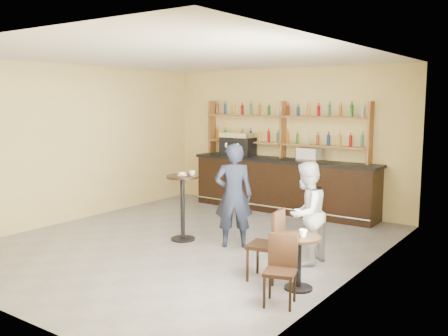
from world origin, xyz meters
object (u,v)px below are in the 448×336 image
Objects in this scene: pedestal_table at (183,208)px; chair_west at (265,245)px; bar_counter at (283,185)px; chair_south at (280,271)px; pastry_case at (309,155)px; man_main at (234,195)px; cafe_table at (299,263)px; espresso_machine at (238,144)px; patron_second at (306,213)px.

pedestal_table is 2.38m from chair_west.
bar_counter is 5.14× the size of chair_south.
chair_west is at bearing -21.17° from pedestal_table.
man_main is at bearing -97.57° from pastry_case.
cafe_table is at bearing -73.20° from pastry_case.
espresso_machine is 1.85m from pastry_case.
pastry_case is at bearing 0.00° from bar_counter.
patron_second is at bearing -55.70° from bar_counter.
patron_second is (1.41, -0.11, -0.10)m from man_main.
man_main reaches higher than patron_second.
cafe_table is 0.72× the size of chair_west.
man_main reaches higher than cafe_table.
man_main is 2.46× the size of cafe_table.
bar_counter is at bearing 121.43° from cafe_table.
man_main is (1.85, -2.88, -0.57)m from espresso_machine.
patron_second is at bearing 160.98° from chair_west.
espresso_machine is 0.65× the size of pedestal_table.
bar_counter is at bearing 83.80° from pedestal_table.
chair_west is at bearing 174.81° from cafe_table.
bar_counter is 2.78× the size of patron_second.
man_main is at bearing 119.49° from chair_south.
chair_west is (1.25, -3.93, -0.83)m from pastry_case.
pastry_case is at bearing -125.24° from man_main.
pedestal_table is 1.17× the size of chair_west.
espresso_machine reaches higher than patron_second.
pedestal_table is 0.66× the size of man_main.
chair_west is at bearing -58.53° from espresso_machine.
pedestal_table is 1.62× the size of cafe_table.
man_main is 1.77× the size of chair_west.
bar_counter is at bearing 172.44° from pastry_case.
patron_second is at bearing 140.23° from man_main.
espresso_machine reaches higher than bar_counter.
bar_counter is at bearing -112.89° from man_main.
pastry_case reaches higher than chair_west.
chair_south is (2.48, -4.58, -0.17)m from bar_counter.
bar_counter is 3.09m from pedestal_table.
pedestal_table reaches higher than chair_south.
cafe_table is (3.65, -3.98, -1.09)m from espresso_machine.
pedestal_table is (-0.96, -3.07, -0.74)m from pastry_case.
bar_counter is 5.21m from chair_south.
bar_counter is 4.37× the size of chair_west.
pastry_case is 3.30m from pedestal_table.
pastry_case is 3.35m from patron_second.
chair_west is (1.25, -1.05, -0.38)m from man_main.
pedestal_table is 0.74× the size of patron_second.
chair_west is 1.17× the size of chair_south.
bar_counter reaches higher than chair_south.
pastry_case is (1.85, 0.00, -0.13)m from espresso_machine.
patron_second is (-0.39, 0.99, 0.43)m from cafe_table.
chair_south is at bearing -85.24° from cafe_table.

